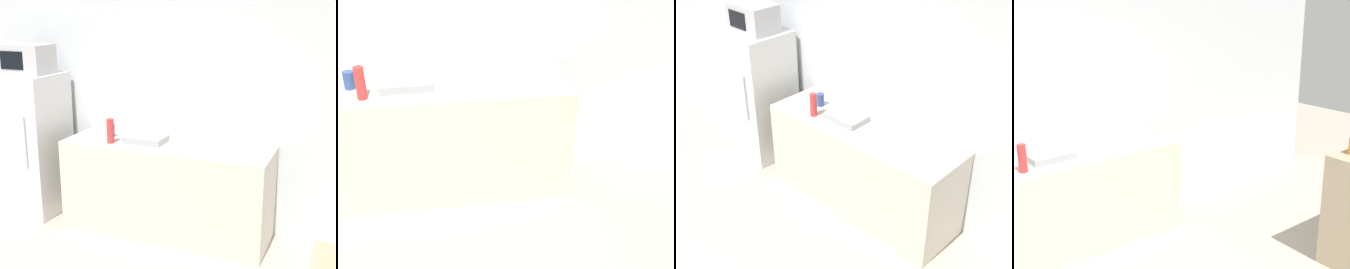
{
  "view_description": "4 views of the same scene",
  "coord_description": "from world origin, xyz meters",
  "views": [
    {
      "loc": [
        1.99,
        -1.31,
        2.17
      ],
      "look_at": [
        0.61,
        1.98,
        1.2
      ],
      "focal_mm": 50.0,
      "sensor_mm": 36.0,
      "label": 1
    },
    {
      "loc": [
        0.35,
        -0.64,
        2.31
      ],
      "look_at": [
        0.71,
        1.68,
        0.98
      ],
      "focal_mm": 50.0,
      "sensor_mm": 36.0,
      "label": 2
    },
    {
      "loc": [
        2.84,
        -0.3,
        3.13
      ],
      "look_at": [
        0.64,
        2.01,
        1.22
      ],
      "focal_mm": 50.0,
      "sensor_mm": 36.0,
      "label": 3
    },
    {
      "loc": [
        -1.4,
        -1.15,
        2.29
      ],
      "look_at": [
        0.86,
        1.69,
        1.21
      ],
      "focal_mm": 50.0,
      "sensor_mm": 36.0,
      "label": 4
    }
  ],
  "objects": [
    {
      "name": "wall_back",
      "position": [
        0.0,
        2.98,
        1.3
      ],
      "size": [
        8.0,
        0.06,
        2.6
      ],
      "primitive_type": "cube",
      "color": "silver",
      "rests_on": "ground_plane"
    },
    {
      "name": "counter",
      "position": [
        0.32,
        2.61,
        0.46
      ],
      "size": [
        2.0,
        0.65,
        0.91
      ],
      "primitive_type": "cube",
      "color": "beige",
      "rests_on": "ground_plane"
    },
    {
      "name": "sink_basin",
      "position": [
        0.11,
        2.6,
        0.94
      ],
      "size": [
        0.39,
        0.27,
        0.06
      ],
      "primitive_type": "cube",
      "color": "#9EA3A8",
      "rests_on": "counter"
    },
    {
      "name": "bottle_tall",
      "position": [
        -0.19,
        2.45,
        1.03
      ],
      "size": [
        0.07,
        0.07,
        0.24
      ],
      "primitive_type": "cylinder",
      "color": "red",
      "rests_on": "counter"
    }
  ]
}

